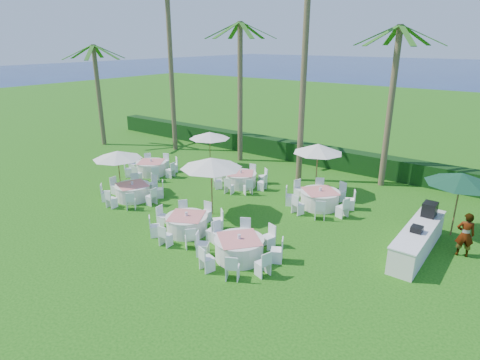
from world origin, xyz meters
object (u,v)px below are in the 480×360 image
at_px(umbrella_b, 211,163).
at_px(umbrella_c, 210,135).
at_px(umbrella_a, 117,155).
at_px(staff_person, 465,235).
at_px(banquet_table_a, 133,191).
at_px(banquet_table_e, 241,179).
at_px(banquet_table_c, 239,248).
at_px(banquet_table_d, 151,168).
at_px(banquet_table_f, 320,199).
at_px(umbrella_green, 461,179).
at_px(umbrella_d, 318,148).
at_px(buffet_table, 418,239).
at_px(banquet_table_b, 187,224).

height_order(umbrella_b, umbrella_c, umbrella_b).
distance_m(umbrella_a, staff_person, 15.63).
bearing_deg(banquet_table_a, umbrella_a, 176.27).
height_order(banquet_table_e, umbrella_c, umbrella_c).
bearing_deg(banquet_table_c, banquet_table_d, 154.70).
bearing_deg(umbrella_b, banquet_table_f, 45.56).
xyz_separation_m(umbrella_b, umbrella_green, (9.17, 4.16, 0.01)).
xyz_separation_m(umbrella_a, umbrella_d, (8.01, 5.99, 0.32)).
relative_size(banquet_table_c, buffet_table, 0.70).
bearing_deg(umbrella_green, banquet_table_e, -177.75).
height_order(banquet_table_e, staff_person, staff_person).
bearing_deg(buffet_table, umbrella_c, 165.40).
relative_size(umbrella_d, staff_person, 1.55).
bearing_deg(umbrella_b, banquet_table_c, -36.13).
relative_size(banquet_table_b, banquet_table_e, 1.02).
bearing_deg(banquet_table_c, banquet_table_f, 87.71).
distance_m(banquet_table_e, buffet_table, 9.72).
distance_m(banquet_table_a, umbrella_c, 6.45).
relative_size(banquet_table_d, buffet_table, 0.70).
distance_m(umbrella_b, umbrella_c, 7.02).
bearing_deg(banquet_table_a, umbrella_b, 12.31).
bearing_deg(banquet_table_b, umbrella_a, 168.51).
distance_m(banquet_table_d, umbrella_b, 7.25).
relative_size(banquet_table_d, staff_person, 1.81).
height_order(banquet_table_c, banquet_table_e, banquet_table_c).
xyz_separation_m(banquet_table_b, umbrella_b, (-0.38, 2.05, 2.04)).
relative_size(umbrella_d, buffet_table, 0.60).
height_order(banquet_table_d, umbrella_green, umbrella_green).
xyz_separation_m(umbrella_a, buffet_table, (13.78, 2.77, -1.55)).
bearing_deg(buffet_table, umbrella_d, 150.84).
xyz_separation_m(banquet_table_a, staff_person, (14.16, 3.55, 0.45)).
height_order(banquet_table_c, buffet_table, buffet_table).
height_order(banquet_table_c, umbrella_d, umbrella_d).
relative_size(umbrella_a, umbrella_c, 0.98).
bearing_deg(umbrella_a, umbrella_d, 36.76).
relative_size(banquet_table_b, banquet_table_c, 0.97).
bearing_deg(umbrella_d, umbrella_c, 178.63).
relative_size(umbrella_a, umbrella_d, 0.92).
height_order(banquet_table_a, staff_person, staff_person).
relative_size(banquet_table_f, staff_person, 1.86).
bearing_deg(umbrella_b, banquet_table_d, 161.09).
distance_m(banquet_table_a, umbrella_green, 14.60).
bearing_deg(umbrella_b, banquet_table_e, 106.97).
xyz_separation_m(banquet_table_e, staff_person, (10.95, -1.15, 0.46)).
relative_size(umbrella_d, umbrella_green, 0.99).
bearing_deg(umbrella_green, umbrella_d, 171.76).
relative_size(umbrella_c, staff_person, 1.46).
distance_m(banquet_table_c, umbrella_green, 9.03).
bearing_deg(banquet_table_d, banquet_table_c, -25.30).
height_order(umbrella_d, umbrella_green, umbrella_green).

